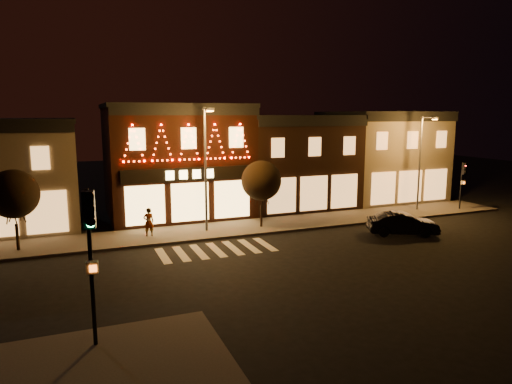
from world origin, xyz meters
TOP-DOWN VIEW (x-y plane):
  - ground at (0.00, 0.00)m, footprint 120.00×120.00m
  - sidewalk_far at (2.00, 8.00)m, footprint 44.00×4.00m
  - sidewalk_near at (-6.50, -7.50)m, footprint 7.00×7.00m
  - building_pulp at (0.00, 13.98)m, footprint 10.20×8.34m
  - building_right_a at (9.50, 13.99)m, footprint 9.20×8.28m
  - building_right_b at (18.50, 13.99)m, footprint 9.20×8.28m
  - traffic_signal_near at (-6.87, -5.36)m, footprint 0.40×0.54m
  - traffic_signal_far at (21.20, 7.08)m, footprint 0.30×0.42m
  - streetlamp_mid at (0.54, 7.71)m, footprint 0.51×1.80m
  - streetlamp_right at (17.84, 8.03)m, footprint 0.48×1.67m
  - tree_left at (-10.32, 7.60)m, footprint 2.68×2.68m
  - tree_right at (4.25, 7.62)m, footprint 2.64×2.64m
  - dark_sedan at (11.96, 2.79)m, footprint 4.56×3.18m
  - pedestrian at (-3.12, 7.93)m, footprint 0.65×0.42m

SIDE VIEW (x-z plane):
  - ground at x=0.00m, z-range 0.00..0.00m
  - sidewalk_far at x=2.00m, z-range 0.00..0.15m
  - sidewalk_near at x=-6.50m, z-range 0.00..0.15m
  - dark_sedan at x=11.96m, z-range 0.00..1.43m
  - pedestrian at x=-3.12m, z-range 0.15..1.91m
  - traffic_signal_far at x=21.20m, z-range 0.94..4.65m
  - tree_right at x=4.25m, z-range 1.03..5.46m
  - tree_left at x=-10.32m, z-range 1.05..5.53m
  - building_right_a at x=9.50m, z-range 0.01..7.51m
  - traffic_signal_near at x=-6.87m, z-range 1.20..6.34m
  - building_right_b at x=18.50m, z-range 0.01..7.81m
  - building_pulp at x=0.00m, z-range 0.01..8.31m
  - streetlamp_right at x=17.84m, z-range 0.78..8.06m
  - streetlamp_mid at x=0.54m, z-range 0.83..8.68m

